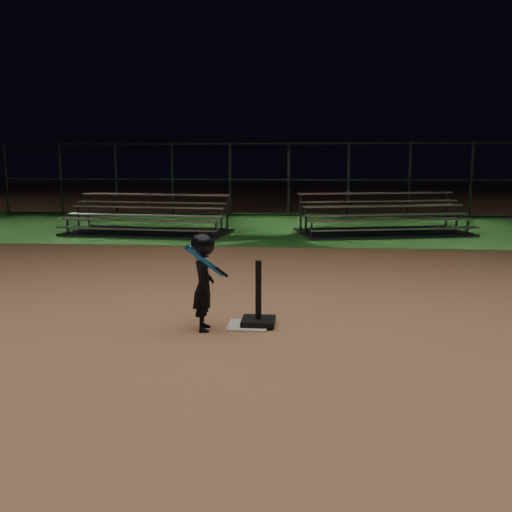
{
  "coord_description": "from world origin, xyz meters",
  "views": [
    {
      "loc": [
        0.66,
        -6.16,
        1.87
      ],
      "look_at": [
        0.0,
        1.0,
        0.65
      ],
      "focal_mm": 39.42,
      "sensor_mm": 36.0,
      "label": 1
    }
  ],
  "objects": [
    {
      "name": "home_plate",
      "position": [
        0.0,
        0.0,
        0.01
      ],
      "size": [
        0.45,
        0.45,
        0.02
      ],
      "primitive_type": "cube",
      "color": "beige",
      "rests_on": "ground"
    },
    {
      "name": "grass_strip",
      "position": [
        0.0,
        10.0,
        0.01
      ],
      "size": [
        60.0,
        8.0,
        0.01
      ],
      "primitive_type": "cube",
      "color": "#1F5A1D",
      "rests_on": "ground"
    },
    {
      "name": "bleacher_left",
      "position": [
        -3.47,
        8.0,
        0.21
      ],
      "size": [
        4.29,
        2.41,
        1.01
      ],
      "rotation": [
        0.0,
        0.0,
        -0.1
      ],
      "color": "#ADACB1",
      "rests_on": "ground"
    },
    {
      "name": "ground",
      "position": [
        0.0,
        0.0,
        0.0
      ],
      "size": [
        80.0,
        80.0,
        0.0
      ],
      "primitive_type": "plane",
      "color": "#AC744D",
      "rests_on": "ground"
    },
    {
      "name": "batting_tee",
      "position": [
        0.12,
        0.04,
        0.16
      ],
      "size": [
        0.38,
        0.38,
        0.73
      ],
      "color": "black",
      "rests_on": "home_plate"
    },
    {
      "name": "backstop_fence",
      "position": [
        0.0,
        13.0,
        1.25
      ],
      "size": [
        20.08,
        0.08,
        2.5
      ],
      "color": "#38383D",
      "rests_on": "ground"
    },
    {
      "name": "bleacher_right",
      "position": [
        2.62,
        8.54,
        0.22
      ],
      "size": [
        4.65,
        3.05,
        1.05
      ],
      "rotation": [
        0.0,
        0.0,
        0.24
      ],
      "color": "#B7B8BC",
      "rests_on": "ground"
    },
    {
      "name": "child_batter",
      "position": [
        -0.48,
        -0.17,
        0.58
      ],
      "size": [
        0.42,
        0.59,
        1.1
      ],
      "rotation": [
        0.0,
        0.0,
        1.72
      ],
      "color": "black",
      "rests_on": "ground"
    }
  ]
}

